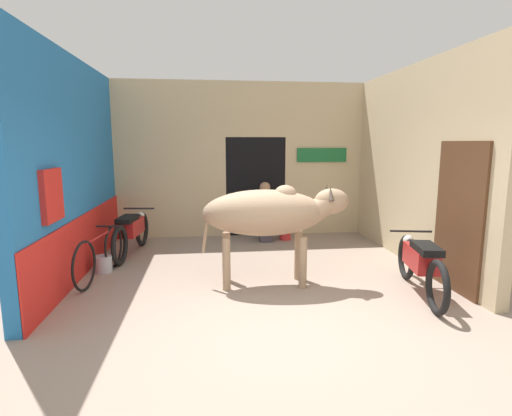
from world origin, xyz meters
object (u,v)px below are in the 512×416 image
(bicycle, at_px, (100,254))
(bucket, at_px, (103,264))
(cow, at_px, (270,213))
(motorcycle_far, at_px, (131,231))
(motorcycle_near, at_px, (421,263))
(plastic_stool, at_px, (285,228))
(shopkeeper_seated, at_px, (265,209))

(bicycle, xyz_separation_m, bucket, (-0.03, 0.25, -0.23))
(cow, bearing_deg, motorcycle_far, 141.09)
(motorcycle_near, bearing_deg, plastic_stool, 110.48)
(cow, xyz_separation_m, bucket, (-2.50, 0.83, -0.90))
(motorcycle_near, bearing_deg, motorcycle_far, 149.77)
(motorcycle_near, distance_m, shopkeeper_seated, 3.56)
(motorcycle_near, relative_size, shopkeeper_seated, 1.55)
(bucket, bearing_deg, bicycle, -83.18)
(cow, xyz_separation_m, bicycle, (-2.47, 0.58, -0.67))
(cow, height_order, shopkeeper_seated, cow)
(motorcycle_far, xyz_separation_m, plastic_stool, (2.95, 0.78, -0.19))
(cow, height_order, bucket, cow)
(cow, bearing_deg, plastic_stool, 74.39)
(motorcycle_far, height_order, plastic_stool, motorcycle_far)
(bicycle, bearing_deg, bucket, 96.82)
(shopkeeper_seated, height_order, bucket, shopkeeper_seated)
(cow, distance_m, motorcycle_near, 2.10)
(shopkeeper_seated, relative_size, plastic_stool, 2.60)
(cow, distance_m, plastic_stool, 2.79)
(bicycle, relative_size, plastic_stool, 3.70)
(shopkeeper_seated, height_order, plastic_stool, shopkeeper_seated)
(bucket, bearing_deg, plastic_stool, 28.51)
(bicycle, distance_m, bucket, 0.34)
(bicycle, bearing_deg, motorcycle_near, -15.25)
(motorcycle_far, height_order, bicycle, motorcycle_far)
(cow, relative_size, bucket, 7.95)
(bucket, bearing_deg, motorcycle_near, -18.18)
(bicycle, relative_size, shopkeeper_seated, 1.42)
(motorcycle_near, height_order, plastic_stool, motorcycle_near)
(cow, xyz_separation_m, motorcycle_far, (-2.23, 1.80, -0.59))
(cow, relative_size, motorcycle_near, 1.10)
(bicycle, distance_m, shopkeeper_seated, 3.40)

